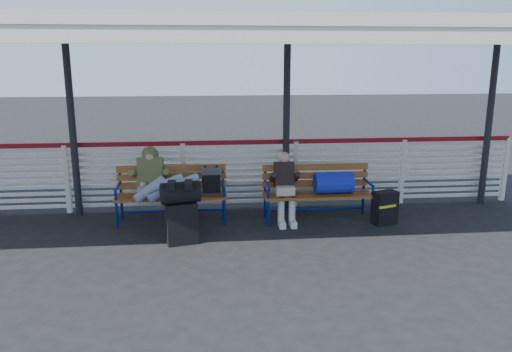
{
  "coord_description": "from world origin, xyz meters",
  "views": [
    {
      "loc": [
        0.42,
        -6.76,
        2.64
      ],
      "look_at": [
        1.2,
        1.0,
        0.79
      ],
      "focal_mm": 35.0,
      "sensor_mm": 36.0,
      "label": 1
    }
  ],
  "objects": [
    {
      "name": "companion_person",
      "position": [
        1.68,
        1.05,
        0.6
      ],
      "size": [
        0.32,
        0.66,
        1.15
      ],
      "color": "#BCB5AA",
      "rests_on": "ground"
    },
    {
      "name": "bench_right",
      "position": [
        2.37,
        1.06,
        0.6
      ],
      "size": [
        1.8,
        0.56,
        0.92
      ],
      "color": "#8F591B",
      "rests_on": "ground"
    },
    {
      "name": "bench_left",
      "position": [
        0.01,
        1.24,
        0.59
      ],
      "size": [
        1.8,
        0.56,
        0.92
      ],
      "color": "#8F591B",
      "rests_on": "ground"
    },
    {
      "name": "ground",
      "position": [
        0.0,
        0.0,
        0.0
      ],
      "size": [
        60.0,
        60.0,
        0.0
      ],
      "primitive_type": "plane",
      "color": "black",
      "rests_on": "ground"
    },
    {
      "name": "suitcase_side",
      "position": [
        3.28,
        0.76,
        0.27
      ],
      "size": [
        0.44,
        0.35,
        0.54
      ],
      "rotation": [
        0.0,
        0.0,
        0.34
      ],
      "color": "black",
      "rests_on": "ground"
    },
    {
      "name": "canopy",
      "position": [
        -0.0,
        0.87,
        3.04
      ],
      "size": [
        12.6,
        3.6,
        3.16
      ],
      "color": "silver",
      "rests_on": "ground"
    },
    {
      "name": "traveler_man",
      "position": [
        -0.32,
        0.89,
        0.74
      ],
      "size": [
        0.94,
        1.63,
        0.77
      ],
      "color": "#89A0B8",
      "rests_on": "ground"
    },
    {
      "name": "luggage_stack",
      "position": [
        0.03,
        0.21,
        0.5
      ],
      "size": [
        0.61,
        0.43,
        0.92
      ],
      "rotation": [
        0.0,
        0.0,
        0.22
      ],
      "color": "black",
      "rests_on": "ground"
    },
    {
      "name": "fence",
      "position": [
        0.0,
        1.9,
        0.66
      ],
      "size": [
        12.08,
        0.08,
        1.24
      ],
      "color": "silver",
      "rests_on": "ground"
    }
  ]
}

